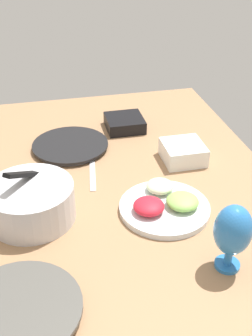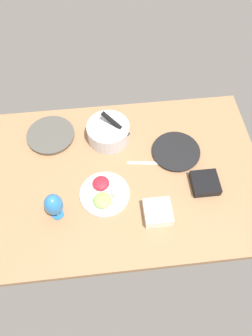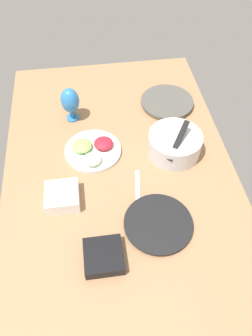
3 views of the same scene
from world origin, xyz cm
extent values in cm
cube|color=#99704C|center=(0.00, 0.00, -2.00)|extent=(160.00, 104.00, 4.00)
cylinder|color=silver|center=(-37.48, 30.92, 0.89)|extent=(25.83, 25.83, 1.77)
cylinder|color=#4E4C47|center=(-37.48, 30.92, 2.30)|extent=(28.08, 28.08, 1.06)
cylinder|color=#4C4C51|center=(34.22, 11.65, 0.63)|extent=(25.38, 25.38, 1.25)
cylinder|color=black|center=(34.22, 11.65, 1.63)|extent=(27.59, 27.59, 0.75)
cylinder|color=silver|center=(-3.41, 26.62, 5.38)|extent=(24.58, 24.58, 10.75)
cylinder|color=white|center=(-3.41, 26.62, 8.60)|extent=(22.12, 22.12, 1.94)
cube|color=black|center=(0.89, 26.62, 12.14)|extent=(15.89, 12.51, 10.29)
cylinder|color=silver|center=(-8.62, -11.05, 0.90)|extent=(26.51, 26.51, 1.80)
ellipsoid|color=beige|center=(-1.04, -11.81, 3.45)|extent=(8.29, 8.29, 3.30)
ellipsoid|color=red|center=(-10.09, -5.83, 3.57)|extent=(8.96, 8.96, 3.54)
ellipsoid|color=#8CC659|center=(-9.93, -15.95, 3.53)|extent=(9.45, 9.45, 3.45)
cylinder|color=#2B73BD|center=(-33.49, -19.69, 0.50)|extent=(6.34, 6.34, 1.00)
cylinder|color=#2B73BD|center=(-33.49, -19.69, 2.98)|extent=(2.00, 2.00, 3.96)
ellipsoid|color=#2B73BD|center=(-33.49, -19.69, 11.71)|extent=(9.18, 9.18, 13.49)
cube|color=white|center=(17.33, -25.61, 3.16)|extent=(13.80, 13.80, 6.31)
cube|color=#F9E072|center=(17.33, -25.61, 5.18)|extent=(11.32, 11.32, 2.02)
cube|color=black|center=(45.49, -11.16, 2.38)|extent=(14.35, 14.35, 4.75)
cube|color=tan|center=(45.49, -11.16, 3.90)|extent=(11.77, 11.77, 1.52)
cube|color=silver|center=(14.42, 6.60, 0.30)|extent=(18.08, 4.22, 0.60)
camera|label=1|loc=(-103.07, 21.78, 77.72)|focal=45.79mm
camera|label=2|loc=(-5.98, -91.02, 154.93)|focal=34.78mm
camera|label=3|loc=(97.87, -10.14, 117.26)|focal=35.51mm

